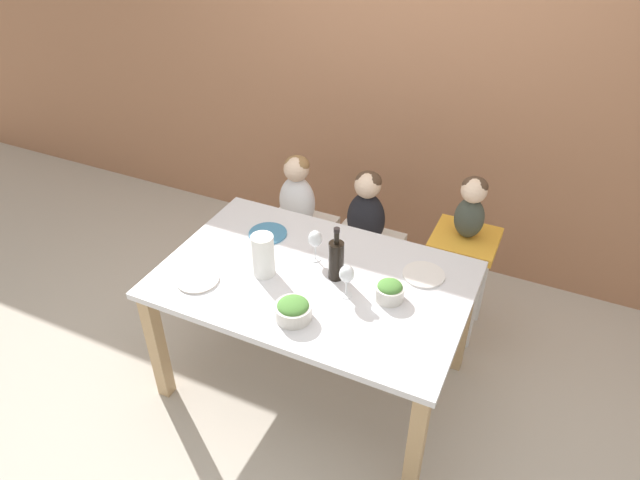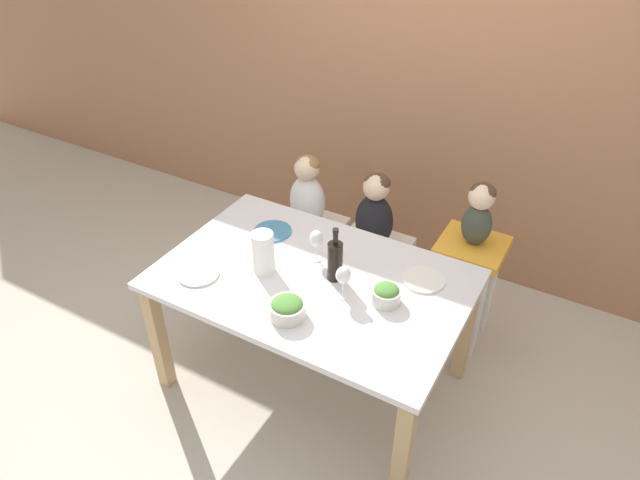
% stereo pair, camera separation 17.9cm
% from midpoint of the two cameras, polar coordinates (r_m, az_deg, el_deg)
% --- Properties ---
extents(ground_plane, '(14.00, 14.00, 0.00)m').
position_cam_midpoint_polar(ground_plane, '(3.37, 0.92, -13.62)').
color(ground_plane, '#BCB2A3').
extents(wall_back, '(10.00, 0.06, 2.70)m').
position_cam_midpoint_polar(wall_back, '(3.75, 12.37, 16.08)').
color(wall_back, '#9E6B4C').
rests_on(wall_back, ground_plane).
extents(dining_table, '(1.53, 1.00, 0.74)m').
position_cam_midpoint_polar(dining_table, '(2.91, 1.04, -5.19)').
color(dining_table, silver).
rests_on(dining_table, ground_plane).
extents(chair_far_left, '(0.43, 0.41, 0.46)m').
position_cam_midpoint_polar(chair_far_left, '(3.77, 0.14, 0.69)').
color(chair_far_left, silver).
rests_on(chair_far_left, ground_plane).
extents(chair_far_center, '(0.43, 0.41, 0.46)m').
position_cam_midpoint_polar(chair_far_center, '(3.61, 6.63, -1.42)').
color(chair_far_center, silver).
rests_on(chair_far_center, ground_plane).
extents(chair_right_highchair, '(0.36, 0.35, 0.69)m').
position_cam_midpoint_polar(chair_right_highchair, '(3.39, 16.16, -2.30)').
color(chair_right_highchair, silver).
rests_on(chair_right_highchair, ground_plane).
extents(person_child_left, '(0.24, 0.19, 0.49)m').
position_cam_midpoint_polar(person_child_left, '(3.60, 0.16, 4.87)').
color(person_child_left, silver).
rests_on(person_child_left, chair_far_left).
extents(person_child_center, '(0.24, 0.19, 0.49)m').
position_cam_midpoint_polar(person_child_center, '(3.43, 7.00, 2.87)').
color(person_child_center, black).
rests_on(person_child_center, chair_far_center).
extents(person_baby_right, '(0.17, 0.15, 0.37)m').
position_cam_midpoint_polar(person_baby_right, '(3.19, 17.20, 2.77)').
color(person_baby_right, '#3D4238').
rests_on(person_baby_right, chair_right_highchair).
extents(wine_bottle, '(0.08, 0.08, 0.30)m').
position_cam_midpoint_polar(wine_bottle, '(2.78, 3.37, -2.03)').
color(wine_bottle, black).
rests_on(wine_bottle, dining_table).
extents(paper_towel_roll, '(0.11, 0.11, 0.23)m').
position_cam_midpoint_polar(paper_towel_roll, '(2.83, -3.90, -1.32)').
color(paper_towel_roll, white).
rests_on(paper_towel_roll, dining_table).
extents(wine_glass_near, '(0.07, 0.07, 0.18)m').
position_cam_midpoint_polar(wine_glass_near, '(2.66, 4.28, -3.65)').
color(wine_glass_near, white).
rests_on(wine_glass_near, dining_table).
extents(wine_glass_far, '(0.07, 0.07, 0.18)m').
position_cam_midpoint_polar(wine_glass_far, '(2.89, 1.41, 0.04)').
color(wine_glass_far, white).
rests_on(wine_glass_far, dining_table).
extents(salad_bowl_large, '(0.17, 0.17, 0.10)m').
position_cam_midpoint_polar(salad_bowl_large, '(2.60, -1.33, -6.87)').
color(salad_bowl_large, silver).
rests_on(salad_bowl_large, dining_table).
extents(salad_bowl_small, '(0.14, 0.14, 0.10)m').
position_cam_midpoint_polar(salad_bowl_small, '(2.70, 8.53, -5.41)').
color(salad_bowl_small, silver).
rests_on(salad_bowl_small, dining_table).
extents(dinner_plate_front_left, '(0.21, 0.21, 0.01)m').
position_cam_midpoint_polar(dinner_plate_front_left, '(2.91, -10.35, -3.38)').
color(dinner_plate_front_left, silver).
rests_on(dinner_plate_front_left, dining_table).
extents(dinner_plate_back_left, '(0.21, 0.21, 0.01)m').
position_cam_midpoint_polar(dinner_plate_back_left, '(3.17, -3.14, 0.85)').
color(dinner_plate_back_left, teal).
rests_on(dinner_plate_back_left, dining_table).
extents(dinner_plate_back_right, '(0.21, 0.21, 0.01)m').
position_cam_midpoint_polar(dinner_plate_back_right, '(2.89, 12.10, -3.97)').
color(dinner_plate_back_right, silver).
rests_on(dinner_plate_back_right, dining_table).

